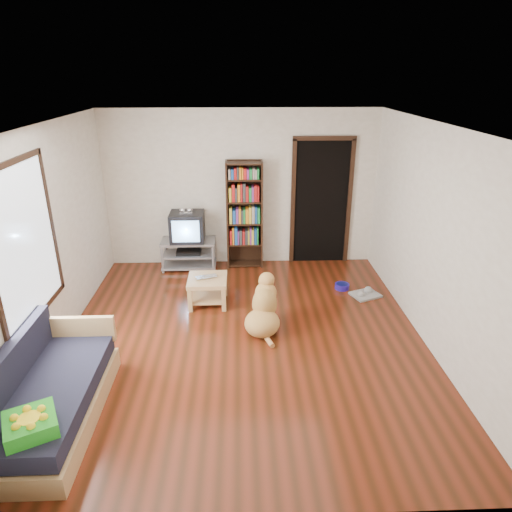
{
  "coord_description": "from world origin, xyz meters",
  "views": [
    {
      "loc": [
        -0.03,
        -4.95,
        3.15
      ],
      "look_at": [
        0.17,
        0.53,
        0.9
      ],
      "focal_mm": 32.0,
      "sensor_mm": 36.0,
      "label": 1
    }
  ],
  "objects_px": {
    "crt_tv": "(187,226)",
    "sofa": "(48,397)",
    "tv_stand": "(189,253)",
    "dog_bowl": "(342,286)",
    "coffee_table": "(208,286)",
    "bookshelf": "(244,209)",
    "laptop": "(207,278)",
    "green_cushion": "(31,424)",
    "grey_rag": "(365,295)",
    "dog": "(264,310)"
  },
  "relations": [
    {
      "from": "crt_tv",
      "to": "bookshelf",
      "type": "distance_m",
      "value": 0.99
    },
    {
      "from": "dog_bowl",
      "to": "grey_rag",
      "type": "height_order",
      "value": "dog_bowl"
    },
    {
      "from": "green_cushion",
      "to": "coffee_table",
      "type": "bearing_deg",
      "value": 39.96
    },
    {
      "from": "coffee_table",
      "to": "dog",
      "type": "distance_m",
      "value": 1.05
    },
    {
      "from": "sofa",
      "to": "dog",
      "type": "height_order",
      "value": "sofa"
    },
    {
      "from": "dog_bowl",
      "to": "coffee_table",
      "type": "distance_m",
      "value": 2.09
    },
    {
      "from": "laptop",
      "to": "coffee_table",
      "type": "bearing_deg",
      "value": 71.78
    },
    {
      "from": "bookshelf",
      "to": "sofa",
      "type": "relative_size",
      "value": 1.0
    },
    {
      "from": "dog_bowl",
      "to": "crt_tv",
      "type": "distance_m",
      "value": 2.7
    },
    {
      "from": "bookshelf",
      "to": "dog",
      "type": "xyz_separation_m",
      "value": [
        0.22,
        -2.1,
        -0.73
      ]
    },
    {
      "from": "grey_rag",
      "to": "tv_stand",
      "type": "height_order",
      "value": "tv_stand"
    },
    {
      "from": "laptop",
      "to": "green_cushion",
      "type": "bearing_deg",
      "value": -131.43
    },
    {
      "from": "crt_tv",
      "to": "coffee_table",
      "type": "bearing_deg",
      "value": -73.35
    },
    {
      "from": "bookshelf",
      "to": "sofa",
      "type": "xyz_separation_m",
      "value": [
        -1.92,
        -3.72,
        -0.74
      ]
    },
    {
      "from": "coffee_table",
      "to": "grey_rag",
      "type": "bearing_deg",
      "value": 3.56
    },
    {
      "from": "tv_stand",
      "to": "coffee_table",
      "type": "height_order",
      "value": "tv_stand"
    },
    {
      "from": "grey_rag",
      "to": "dog_bowl",
      "type": "bearing_deg",
      "value": 140.19
    },
    {
      "from": "sofa",
      "to": "tv_stand",
      "type": "bearing_deg",
      "value": 74.98
    },
    {
      "from": "bookshelf",
      "to": "green_cushion",
      "type": "bearing_deg",
      "value": -112.57
    },
    {
      "from": "dog_bowl",
      "to": "grey_rag",
      "type": "bearing_deg",
      "value": -39.81
    },
    {
      "from": "sofa",
      "to": "crt_tv",
      "type": "bearing_deg",
      "value": 75.07
    },
    {
      "from": "grey_rag",
      "to": "bookshelf",
      "type": "xyz_separation_m",
      "value": [
        -1.79,
        1.25,
        0.99
      ]
    },
    {
      "from": "dog_bowl",
      "to": "sofa",
      "type": "bearing_deg",
      "value": -141.39
    },
    {
      "from": "tv_stand",
      "to": "sofa",
      "type": "relative_size",
      "value": 0.5
    },
    {
      "from": "crt_tv",
      "to": "dog_bowl",
      "type": "bearing_deg",
      "value": -20.82
    },
    {
      "from": "laptop",
      "to": "bookshelf",
      "type": "bearing_deg",
      "value": 50.52
    },
    {
      "from": "dog_bowl",
      "to": "dog",
      "type": "height_order",
      "value": "dog"
    },
    {
      "from": "bookshelf",
      "to": "crt_tv",
      "type": "bearing_deg",
      "value": -175.68
    },
    {
      "from": "laptop",
      "to": "tv_stand",
      "type": "bearing_deg",
      "value": 88.33
    },
    {
      "from": "dog_bowl",
      "to": "sofa",
      "type": "distance_m",
      "value": 4.37
    },
    {
      "from": "grey_rag",
      "to": "sofa",
      "type": "distance_m",
      "value": 4.47
    },
    {
      "from": "green_cushion",
      "to": "grey_rag",
      "type": "distance_m",
      "value": 4.75
    },
    {
      "from": "green_cushion",
      "to": "bookshelf",
      "type": "bearing_deg",
      "value": 40.38
    },
    {
      "from": "coffee_table",
      "to": "dog",
      "type": "bearing_deg",
      "value": -42.53
    },
    {
      "from": "green_cushion",
      "to": "tv_stand",
      "type": "distance_m",
      "value": 4.33
    },
    {
      "from": "bookshelf",
      "to": "sofa",
      "type": "height_order",
      "value": "bookshelf"
    },
    {
      "from": "green_cushion",
      "to": "coffee_table",
      "type": "height_order",
      "value": "green_cushion"
    },
    {
      "from": "crt_tv",
      "to": "dog",
      "type": "bearing_deg",
      "value": -60.12
    },
    {
      "from": "laptop",
      "to": "dog",
      "type": "xyz_separation_m",
      "value": [
        0.77,
        -0.68,
        -0.15
      ]
    },
    {
      "from": "tv_stand",
      "to": "bookshelf",
      "type": "height_order",
      "value": "bookshelf"
    },
    {
      "from": "bookshelf",
      "to": "coffee_table",
      "type": "distance_m",
      "value": 1.66
    },
    {
      "from": "laptop",
      "to": "dog",
      "type": "bearing_deg",
      "value": -59.52
    },
    {
      "from": "crt_tv",
      "to": "sofa",
      "type": "xyz_separation_m",
      "value": [
        -0.97,
        -3.65,
        -0.48
      ]
    },
    {
      "from": "grey_rag",
      "to": "bookshelf",
      "type": "distance_m",
      "value": 2.39
    },
    {
      "from": "tv_stand",
      "to": "sofa",
      "type": "bearing_deg",
      "value": -105.02
    },
    {
      "from": "dog_bowl",
      "to": "tv_stand",
      "type": "xyz_separation_m",
      "value": [
        -2.44,
        0.91,
        0.23
      ]
    },
    {
      "from": "dog_bowl",
      "to": "sofa",
      "type": "height_order",
      "value": "sofa"
    },
    {
      "from": "grey_rag",
      "to": "bookshelf",
      "type": "bearing_deg",
      "value": 145.08
    },
    {
      "from": "dog",
      "to": "sofa",
      "type": "bearing_deg",
      "value": -142.83
    },
    {
      "from": "tv_stand",
      "to": "coffee_table",
      "type": "relative_size",
      "value": 1.64
    }
  ]
}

